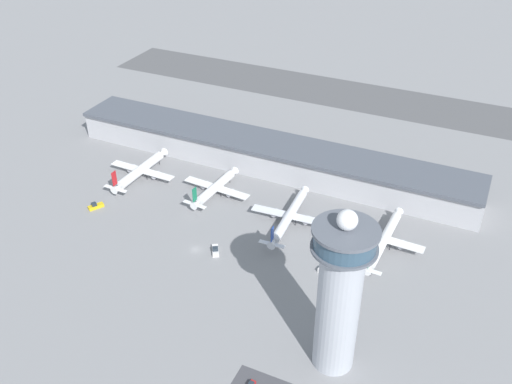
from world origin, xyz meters
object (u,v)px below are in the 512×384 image
Objects in this scene: control_tower at (339,293)px; airplane_gate_charlie at (289,216)px; airplane_gate_bravo at (216,188)px; airplane_gate_alpha at (141,170)px; airplane_gate_delta at (384,239)px; service_truck_fuel at (328,272)px; service_truck_catering at (96,206)px; service_truck_baggage at (215,250)px.

airplane_gate_charlie is at bearing 122.91° from control_tower.
control_tower is 1.65× the size of airplane_gate_bravo.
airplane_gate_alpha is 0.91× the size of airplane_gate_delta.
airplane_gate_delta is at bearing 1.23° from airplane_gate_charlie.
control_tower is 49.10m from service_truck_fuel.
airplane_gate_delta is 6.29× the size of service_truck_catering.
service_truck_fuel reaches higher than service_truck_baggage.
control_tower reaches higher than service_truck_baggage.
airplane_gate_alpha is at bearing 178.14° from airplane_gate_delta.
control_tower is at bearing -90.24° from airplane_gate_delta.
airplane_gate_bravo is 41.32m from service_truck_baggage.
control_tower is 136.34m from airplane_gate_alpha.
airplane_gate_alpha is at bearing 164.72° from service_truck_fuel.
airplane_gate_charlie is 34.28m from service_truck_fuel.
service_truck_catering is 106.21m from service_truck_fuel.
airplane_gate_charlie is (-39.61, 61.21, -24.32)m from control_tower.
airplane_gate_alpha is 67.55m from service_truck_baggage.
airplane_gate_charlie reaches higher than airplane_gate_delta.
service_truck_baggage is (-44.11, -6.29, -0.15)m from service_truck_fuel.
airplane_gate_delta reaches higher than service_truck_catering.
service_truck_catering is 1.01× the size of service_truck_baggage.
airplane_gate_bravo is 0.79× the size of airplane_gate_charlie.
airplane_gate_bravo is at bearing 118.15° from service_truck_baggage.
airplane_gate_charlie is at bearing -9.97° from airplane_gate_bravo.
service_truck_baggage is at bearing -152.73° from airplane_gate_delta.
airplane_gate_bravo reaches higher than service_truck_catering.
airplane_gate_alpha is 0.90× the size of airplane_gate_charlie.
service_truck_baggage is at bearing -4.43° from service_truck_catering.
airplane_gate_charlie is at bearing -3.46° from airplane_gate_alpha.
airplane_gate_delta is at bearing -1.86° from airplane_gate_alpha.
control_tower is 1.31× the size of airplane_gate_delta.
control_tower reaches higher than airplane_gate_charlie.
control_tower is at bearing -28.31° from service_truck_baggage.
service_truck_fuel reaches higher than service_truck_catering.
airplane_gate_bravo is 39.17m from airplane_gate_charlie.
airplane_gate_bravo reaches higher than airplane_gate_delta.
airplane_gate_alpha is 106.05m from service_truck_fuel.
airplane_gate_bravo is 4.43× the size of service_truck_fuel.
airplane_gate_charlie is 84.98m from service_truck_catering.
service_truck_catering is 62.28m from service_truck_baggage.
control_tower is 66.64m from airplane_gate_delta.
airplane_gate_alpha reaches higher than airplane_gate_bravo.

